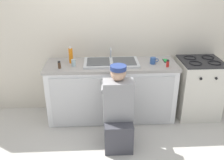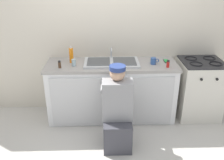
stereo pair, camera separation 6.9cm
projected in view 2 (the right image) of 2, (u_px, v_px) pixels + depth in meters
ground_plane at (112, 126)px, 3.76m from camera, size 12.00×12.00×0.00m
back_wall at (111, 33)px, 3.84m from camera, size 6.00×0.10×2.50m
counter_cabinet at (112, 92)px, 3.85m from camera, size 1.90×0.62×0.85m
countertop at (112, 65)px, 3.68m from camera, size 1.94×0.62×0.04m
sink_double_basin at (112, 62)px, 3.66m from camera, size 0.80×0.44×0.19m
stove_range at (198, 88)px, 3.88m from camera, size 0.63×0.62×0.92m
plumber_person at (117, 114)px, 3.19m from camera, size 0.42×0.61×1.10m
soap_bottle_orange at (71, 55)px, 3.66m from camera, size 0.06×0.06×0.25m
water_glass at (74, 63)px, 3.56m from camera, size 0.06×0.06×0.10m
coffee_mug at (153, 61)px, 3.63m from camera, size 0.13×0.08×0.09m
spice_bottle_pepper at (60, 64)px, 3.48m from camera, size 0.04×0.04×0.10m
spice_bottle_red at (168, 64)px, 3.50m from camera, size 0.04×0.04×0.10m
cell_phone at (166, 61)px, 3.74m from camera, size 0.07×0.14×0.01m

